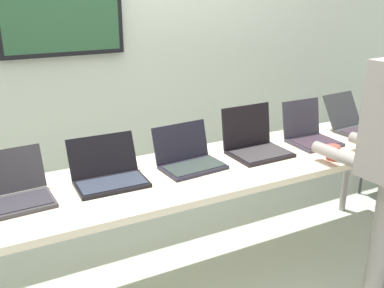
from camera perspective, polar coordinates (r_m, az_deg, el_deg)
ground at (r=2.96m, az=0.70°, el=-17.16°), size 8.00×8.00×0.04m
back_wall at (r=3.43m, az=-8.55°, el=11.16°), size 8.00×0.11×2.50m
workbench at (r=2.59m, az=0.76°, el=-4.17°), size 3.19×0.70×0.75m
laptop_station_0 at (r=2.34m, az=-21.54°, el=-5.55°), size 0.32×0.32×0.23m
laptop_station_1 at (r=2.43m, az=-10.70°, el=-3.62°), size 0.38×0.32×0.22m
laptop_station_2 at (r=2.58m, az=-0.47°, el=-1.73°), size 0.38×0.31×0.23m
laptop_station_3 at (r=2.82m, az=8.04°, el=0.14°), size 0.36×0.32×0.28m
laptop_station_4 at (r=3.09m, az=14.81°, el=1.36°), size 0.31×0.31×0.27m
laptop_station_5 at (r=3.41m, az=20.12°, el=2.45°), size 0.33×0.42×0.25m
coffee_mug at (r=2.82m, az=17.63°, el=-1.05°), size 0.08×0.08×0.09m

